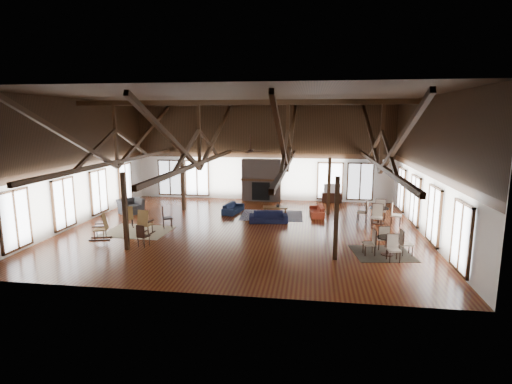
# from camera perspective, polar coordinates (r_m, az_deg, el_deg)

# --- Properties ---
(floor) EXTENTS (16.00, 16.00, 0.00)m
(floor) POSITION_cam_1_polar(r_m,az_deg,el_deg) (18.58, -1.85, -5.34)
(floor) COLOR #5F3014
(floor) RESTS_ON ground
(ceiling) EXTENTS (16.00, 14.00, 0.02)m
(ceiling) POSITION_cam_1_polar(r_m,az_deg,el_deg) (17.91, -1.96, 13.48)
(ceiling) COLOR black
(ceiling) RESTS_ON wall_back
(wall_back) EXTENTS (16.00, 0.02, 6.00)m
(wall_back) POSITION_cam_1_polar(r_m,az_deg,el_deg) (24.89, 0.90, 5.71)
(wall_back) COLOR white
(wall_back) RESTS_ON floor
(wall_front) EXTENTS (16.00, 0.02, 6.00)m
(wall_front) POSITION_cam_1_polar(r_m,az_deg,el_deg) (11.24, -8.09, -0.16)
(wall_front) COLOR white
(wall_front) RESTS_ON floor
(wall_left) EXTENTS (0.02, 14.00, 6.00)m
(wall_left) POSITION_cam_1_polar(r_m,az_deg,el_deg) (20.92, -24.09, 3.91)
(wall_left) COLOR white
(wall_left) RESTS_ON floor
(wall_right) EXTENTS (0.02, 14.00, 6.00)m
(wall_right) POSITION_cam_1_polar(r_m,az_deg,el_deg) (18.39, 23.50, 3.18)
(wall_right) COLOR white
(wall_right) RESTS_ON floor
(roof_truss) EXTENTS (15.60, 14.07, 3.14)m
(roof_truss) POSITION_cam_1_polar(r_m,az_deg,el_deg) (17.91, -1.93, 7.17)
(roof_truss) COLOR #32200D
(roof_truss) RESTS_ON wall_back
(post_grid) EXTENTS (8.16, 7.16, 3.05)m
(post_grid) POSITION_cam_1_polar(r_m,az_deg,el_deg) (18.22, -1.88, -0.72)
(post_grid) COLOR #32200D
(post_grid) RESTS_ON floor
(fireplace) EXTENTS (2.50, 0.69, 2.60)m
(fireplace) POSITION_cam_1_polar(r_m,az_deg,el_deg) (24.76, 0.79, 1.70)
(fireplace) COLOR brown
(fireplace) RESTS_ON floor
(ceiling_fan) EXTENTS (1.60, 1.60, 0.75)m
(ceiling_fan) POSITION_cam_1_polar(r_m,az_deg,el_deg) (16.86, -0.83, 5.96)
(ceiling_fan) COLOR black
(ceiling_fan) RESTS_ON roof_truss
(sofa_navy_front) EXTENTS (1.97, 0.99, 0.55)m
(sofa_navy_front) POSITION_cam_1_polar(r_m,az_deg,el_deg) (19.71, 1.79, -3.58)
(sofa_navy_front) COLOR black
(sofa_navy_front) RESTS_ON floor
(sofa_navy_left) EXTENTS (1.84, 0.99, 0.51)m
(sofa_navy_left) POSITION_cam_1_polar(r_m,az_deg,el_deg) (21.78, -3.30, -2.30)
(sofa_navy_left) COLOR #151F3A
(sofa_navy_left) RESTS_ON floor
(sofa_orange) EXTENTS (1.80, 0.82, 0.51)m
(sofa_orange) POSITION_cam_1_polar(r_m,az_deg,el_deg) (21.34, 8.68, -2.66)
(sofa_orange) COLOR #A3361F
(sofa_orange) RESTS_ON floor
(coffee_table) EXTENTS (1.33, 0.75, 0.49)m
(coffee_table) POSITION_cam_1_polar(r_m,az_deg,el_deg) (20.99, 2.77, -2.28)
(coffee_table) COLOR brown
(coffee_table) RESTS_ON floor
(vase) EXTENTS (0.26, 0.26, 0.20)m
(vase) POSITION_cam_1_polar(r_m,az_deg,el_deg) (20.89, 3.15, -1.90)
(vase) COLOR #B2B2B2
(vase) RESTS_ON coffee_table
(armchair) EXTENTS (1.54, 1.57, 0.77)m
(armchair) POSITION_cam_1_polar(r_m,az_deg,el_deg) (22.63, -17.47, -1.95)
(armchair) COLOR #2E2E31
(armchair) RESTS_ON floor
(side_table_lamp) EXTENTS (0.48, 0.48, 1.23)m
(side_table_lamp) POSITION_cam_1_polar(r_m,az_deg,el_deg) (23.57, -18.26, -1.31)
(side_table_lamp) COLOR black
(side_table_lamp) RESTS_ON floor
(rocking_chair_a) EXTENTS (0.76, 0.88, 1.00)m
(rocking_chair_a) POSITION_cam_1_polar(r_m,az_deg,el_deg) (19.79, -17.80, -3.44)
(rocking_chair_a) COLOR brown
(rocking_chair_a) RESTS_ON floor
(rocking_chair_b) EXTENTS (0.55, 0.92, 1.13)m
(rocking_chair_b) POSITION_cam_1_polar(r_m,az_deg,el_deg) (18.24, -15.65, -4.29)
(rocking_chair_b) COLOR brown
(rocking_chair_b) RESTS_ON floor
(rocking_chair_c) EXTENTS (0.96, 0.68, 1.12)m
(rocking_chair_c) POSITION_cam_1_polar(r_m,az_deg,el_deg) (18.15, -21.09, -4.70)
(rocking_chair_c) COLOR brown
(rocking_chair_c) RESTS_ON floor
(side_chair_a) EXTENTS (0.60, 0.60, 1.07)m
(side_chair_a) POSITION_cam_1_polar(r_m,az_deg,el_deg) (19.06, -12.88, -3.27)
(side_chair_a) COLOR black
(side_chair_a) RESTS_ON floor
(side_chair_b) EXTENTS (0.47, 0.47, 0.91)m
(side_chair_b) POSITION_cam_1_polar(r_m,az_deg,el_deg) (16.58, -15.99, -5.79)
(side_chair_b) COLOR black
(side_chair_b) RESTS_ON floor
(cafe_table_near) EXTENTS (1.87, 1.87, 0.96)m
(cafe_table_near) POSITION_cam_1_polar(r_m,az_deg,el_deg) (15.84, 18.32, -6.87)
(cafe_table_near) COLOR black
(cafe_table_near) RESTS_ON floor
(cafe_table_far) EXTENTS (2.15, 2.15, 1.10)m
(cafe_table_far) POSITION_cam_1_polar(r_m,az_deg,el_deg) (20.33, 17.15, -2.82)
(cafe_table_far) COLOR black
(cafe_table_far) RESTS_ON floor
(cup_near) EXTENTS (0.14, 0.14, 0.11)m
(cup_near) POSITION_cam_1_polar(r_m,az_deg,el_deg) (15.72, 18.38, -5.99)
(cup_near) COLOR #B2B2B2
(cup_near) RESTS_ON cafe_table_near
(cup_far) EXTENTS (0.13, 0.13, 0.10)m
(cup_far) POSITION_cam_1_polar(r_m,az_deg,el_deg) (20.22, 17.27, -2.05)
(cup_far) COLOR #B2B2B2
(cup_far) RESTS_ON cafe_table_far
(tv_console) EXTENTS (1.20, 0.45, 0.60)m
(tv_console) POSITION_cam_1_polar(r_m,az_deg,el_deg) (24.85, 10.76, -0.77)
(tv_console) COLOR black
(tv_console) RESTS_ON floor
(television) EXTENTS (0.99, 0.23, 0.57)m
(television) POSITION_cam_1_polar(r_m,az_deg,el_deg) (24.74, 10.79, 0.55)
(television) COLOR #B2B2B2
(television) RESTS_ON tv_console
(rug_tan) EXTENTS (2.95, 2.37, 0.01)m
(rug_tan) POSITION_cam_1_polar(r_m,az_deg,el_deg) (19.00, -16.51, -5.39)
(rug_tan) COLOR tan
(rug_tan) RESTS_ON floor
(rug_navy) EXTENTS (3.32, 2.54, 0.01)m
(rug_navy) POSITION_cam_1_polar(r_m,az_deg,el_deg) (21.17, 2.28, -3.35)
(rug_navy) COLOR #16183F
(rug_navy) RESTS_ON floor
(rug_dark) EXTENTS (2.41, 2.25, 0.01)m
(rug_dark) POSITION_cam_1_polar(r_m,az_deg,el_deg) (16.07, 17.62, -8.36)
(rug_dark) COLOR black
(rug_dark) RESTS_ON floor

